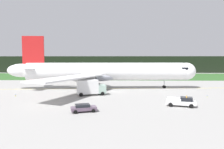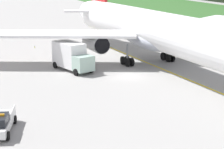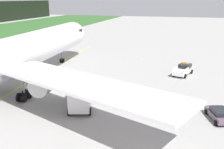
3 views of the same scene
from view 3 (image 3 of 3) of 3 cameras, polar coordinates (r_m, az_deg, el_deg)
ground at (r=41.04m, az=-11.04°, el=-2.85°), size 320.00×320.00×0.00m
taxiway_centerline_main at (r=41.96m, az=-19.73°, el=-3.10°), size 73.75×5.27×0.01m
airliner at (r=40.04m, az=-20.98°, el=3.33°), size 56.03×50.05×15.49m
ops_pickup_truck at (r=48.67m, az=14.85°, el=0.99°), size 5.61×3.43×1.94m
catering_truck at (r=33.06m, az=-6.62°, el=-3.74°), size 7.26×4.39×3.90m
staff_car at (r=32.24m, az=21.73°, el=-7.74°), size 4.50×2.97×1.30m
taxiway_edge_light_east at (r=58.30m, az=5.54°, el=3.22°), size 0.12×0.12×0.43m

